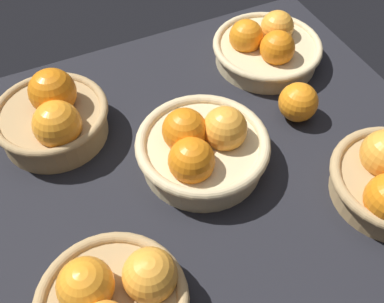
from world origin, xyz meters
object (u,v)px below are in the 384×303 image
(basket_far_right, at_px, (113,303))
(basket_center, at_px, (202,147))
(loose_orange_front_gap, at_px, (298,102))
(basket_near_right, at_px, (53,117))
(basket_near_left, at_px, (267,47))

(basket_far_right, height_order, basket_center, basket_center)
(basket_center, bearing_deg, loose_orange_front_gap, -172.49)
(basket_near_right, xyz_separation_m, basket_far_right, (0.01, 0.36, -0.01))
(loose_orange_front_gap, bearing_deg, basket_near_right, -18.82)
(basket_near_left, distance_m, basket_far_right, 0.60)
(basket_near_left, height_order, loose_orange_front_gap, basket_near_left)
(basket_center, relative_size, loose_orange_front_gap, 3.09)
(basket_center, xyz_separation_m, loose_orange_front_gap, (-0.21, -0.03, -0.01))
(basket_far_right, distance_m, loose_orange_front_gap, 0.48)
(basket_near_left, bearing_deg, basket_far_right, 39.46)
(basket_far_right, distance_m, basket_center, 0.29)
(basket_center, bearing_deg, basket_near_left, -141.45)
(basket_near_right, bearing_deg, loose_orange_front_gap, 161.18)
(basket_near_left, bearing_deg, loose_orange_front_gap, 79.06)
(basket_near_right, relative_size, basket_far_right, 0.99)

